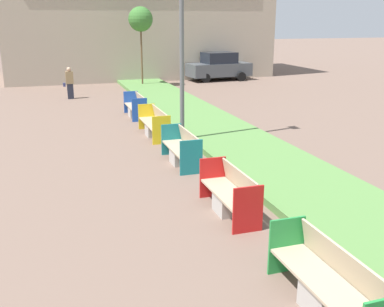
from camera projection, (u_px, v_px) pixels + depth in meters
The scene contains 9 objects.
planter_grass_strip at pixel (285, 173), 11.73m from camera, with size 2.80×120.00×0.18m.
bench_green_frame at pixel (328, 288), 6.21m from camera, with size 0.65×2.26×0.94m.
bench_red_frame at pixel (230, 197), 9.44m from camera, with size 0.65×1.97×0.94m.
bench_teal_frame at pixel (182, 151), 12.68m from camera, with size 0.65×2.00×0.94m.
bench_yellow_frame at pixel (155, 125), 15.74m from camera, with size 0.65×2.33×0.94m.
bench_blue_frame at pixel (136, 108), 18.84m from camera, with size 0.65×1.96×0.94m.
sapling_tree_far at pixel (141, 20), 26.29m from camera, with size 1.44×1.44×4.68m.
pedestrian_walking at pixel (70, 83), 23.01m from camera, with size 0.53×0.24×1.62m.
parked_car_distant at pixel (219, 67), 30.07m from camera, with size 4.34×2.14×1.86m.
Camera 1 is at (-2.52, 2.18, 3.93)m, focal length 42.00 mm.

